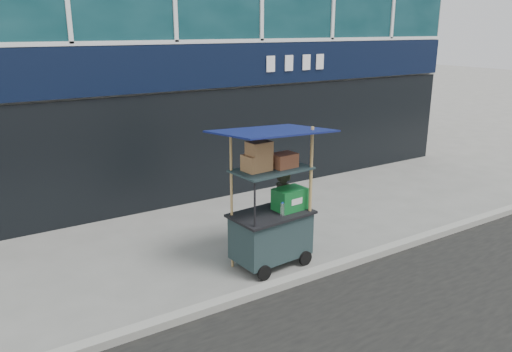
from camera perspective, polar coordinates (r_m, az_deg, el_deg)
ground at (r=7.82m, az=3.87°, el=-11.45°), size 80.00×80.00×0.00m
curb at (r=7.65m, az=4.78°, el=-11.64°), size 80.00×0.18×0.12m
vendor_cart at (r=7.88m, az=1.87°, el=-4.77°), size 1.78×1.32×2.28m
vendor_man at (r=8.35m, az=3.30°, el=-3.85°), size 0.38×0.56×1.51m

